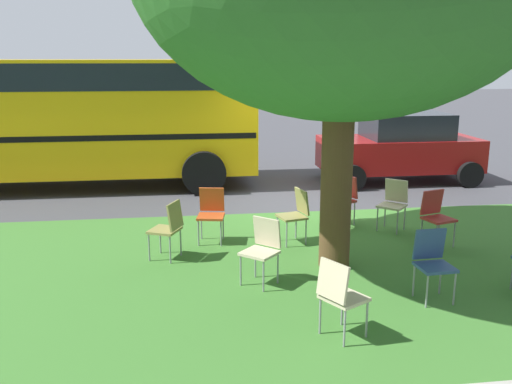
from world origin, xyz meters
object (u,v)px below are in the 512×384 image
Objects in this scene: chair_0 at (262,246)px; chair_5 at (340,293)px; chair_1 at (436,213)px; chair_8 at (394,201)px; chair_6 at (433,259)px; school_bus at (22,111)px; parked_car at (400,147)px; chair_10 at (169,226)px; chair_3 at (211,211)px; chair_4 at (296,212)px; chair_9 at (344,196)px.

chair_0 and chair_5 have the same top height.
chair_1 and chair_8 have the same top height.
school_bus is at bearing -47.21° from chair_6.
chair_0 is 7.17m from parked_car.
chair_0 is 1.00× the size of chair_10.
chair_1 and chair_5 have the same top height.
chair_5 is at bearing 124.19° from chair_10.
chair_8 is at bearing -66.63° from chair_1.
chair_3 is at bearing -10.21° from chair_1.
chair_4 is at bearing -93.34° from chair_5.
chair_9 is at bearing -87.32° from chair_6.
chair_1 is 3.66m from chair_5.
chair_8 is (-0.59, -2.82, 0.00)m from chair_6.
chair_6 is 0.24× the size of parked_car.
school_bus is at bearing -34.26° from chair_1.
chair_9 is 0.24× the size of parked_car.
chair_10 is at bearing 14.11° from chair_8.
chair_0 is 3.19m from chair_1.
chair_8 and chair_9 have the same top height.
chair_1 and chair_9 have the same top height.
chair_3 and chair_8 have the same top height.
chair_4 is at bearing 40.71° from chair_9.
parked_car is (-1.23, -4.62, 0.32)m from chair_1.
chair_1 and chair_6 have the same top height.
chair_10 is at bearing 48.00° from chair_3.
chair_6 is at bearing 158.88° from chair_0.
chair_10 is (3.24, -1.86, 0.00)m from chair_6.
chair_6 is 0.08× the size of school_bus.
parked_car reaches higher than chair_6.
chair_4 is (-0.77, -1.59, 0.00)m from chair_0.
chair_0 and chair_10 have the same top height.
chair_9 is at bearing 149.37° from school_bus.
chair_9 is 0.08× the size of school_bus.
chair_3 is at bearing 131.61° from school_bus.
chair_8 is 1.00× the size of chair_10.
parked_car reaches higher than chair_3.
chair_0 is 1.00× the size of chair_9.
parked_car reaches higher than chair_8.
chair_4 is 7.22m from school_bus.
chair_5 is 1.64m from chair_6.
chair_10 is (1.83, -2.69, 0.00)m from chair_5.
chair_0 is at bearing 107.38° from chair_3.
chair_10 is 0.24× the size of parked_car.
parked_car is (-3.61, -7.41, 0.32)m from chair_5.
chair_6 and chair_9 have the same top height.
chair_6 is 3.29m from chair_9.
chair_5 is 0.08× the size of school_bus.
chair_0 and chair_8 have the same top height.
chair_9 is 7.54m from school_bus.
chair_3 is 1.00× the size of chair_8.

